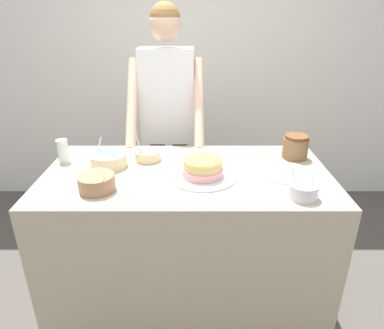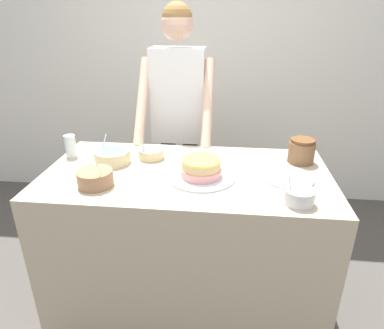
{
  "view_description": "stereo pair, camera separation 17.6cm",
  "coord_description": "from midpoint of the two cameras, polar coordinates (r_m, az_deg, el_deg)",
  "views": [
    {
      "loc": [
        0.03,
        -1.26,
        1.72
      ],
      "look_at": [
        0.03,
        0.35,
        1.0
      ],
      "focal_mm": 32.0,
      "sensor_mm": 36.0,
      "label": 1
    },
    {
      "loc": [
        0.2,
        -1.25,
        1.72
      ],
      "look_at": [
        0.03,
        0.35,
        1.0
      ],
      "focal_mm": 32.0,
      "sensor_mm": 36.0,
      "label": 2
    }
  ],
  "objects": [
    {
      "name": "wall_back",
      "position": [
        3.22,
        -2.34,
        16.51
      ],
      "size": [
        10.0,
        0.05,
        2.6
      ],
      "color": "silver",
      "rests_on": "ground_plane"
    },
    {
      "name": "drinking_glass",
      "position": [
        2.09,
        -23.17,
        2.02
      ],
      "size": [
        0.06,
        0.06,
        0.13
      ],
      "color": "silver",
      "rests_on": "counter"
    },
    {
      "name": "counter",
      "position": [
        2.07,
        -3.44,
        -13.18
      ],
      "size": [
        1.52,
        0.78,
        0.94
      ],
      "color": "tan",
      "rests_on": "ground_plane"
    },
    {
      "name": "stoneware_jar",
      "position": [
        2.04,
        14.35,
        2.84
      ],
      "size": [
        0.14,
        0.14,
        0.14
      ],
      "color": "brown",
      "rests_on": "counter"
    },
    {
      "name": "frosting_bowl_pink",
      "position": [
        1.61,
        14.96,
        -4.21
      ],
      "size": [
        0.13,
        0.13,
        0.14
      ],
      "color": "silver",
      "rests_on": "counter"
    },
    {
      "name": "cake",
      "position": [
        1.75,
        -1.26,
        -0.87
      ],
      "size": [
        0.35,
        0.35,
        0.1
      ],
      "color": "silver",
      "rests_on": "counter"
    },
    {
      "name": "frosting_bowl_blue",
      "position": [
        1.96,
        -16.44,
        0.79
      ],
      "size": [
        0.2,
        0.2,
        0.15
      ],
      "color": "beige",
      "rests_on": "counter"
    },
    {
      "name": "frosting_bowl_purple",
      "position": [
        1.99,
        -10.13,
        1.59
      ],
      "size": [
        0.15,
        0.15,
        0.18
      ],
      "color": "beige",
      "rests_on": "counter"
    },
    {
      "name": "frosting_bowl_yellow",
      "position": [
        1.71,
        -18.65,
        -2.87
      ],
      "size": [
        0.17,
        0.17,
        0.15
      ],
      "color": "#936B4C",
      "rests_on": "counter"
    },
    {
      "name": "person_baker",
      "position": [
        2.46,
        -6.36,
        9.37
      ],
      "size": [
        0.5,
        0.49,
        1.79
      ],
      "color": "#2D2D38",
      "rests_on": "ground_plane"
    },
    {
      "name": "ceramic_plate",
      "position": [
        1.84,
        12.72,
        -1.43
      ],
      "size": [
        0.26,
        0.26,
        0.01
      ],
      "color": "silver",
      "rests_on": "counter"
    }
  ]
}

